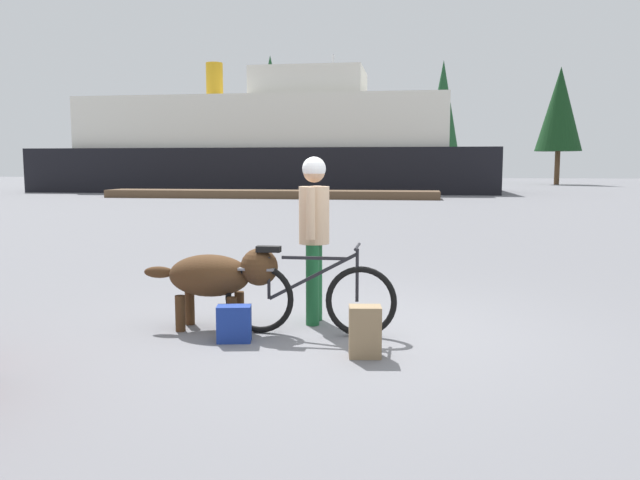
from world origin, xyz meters
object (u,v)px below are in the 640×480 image
at_px(person_cyclist, 314,223).
at_px(backpack, 365,332).
at_px(dog, 219,276).
at_px(handbag_pannier, 234,324).
at_px(ferry_boat, 269,147).
at_px(sailboat_moored, 333,183).
at_px(bicycle, 308,297).

bearing_deg(person_cyclist, backpack, -61.14).
bearing_deg(dog, backpack, -25.27).
bearing_deg(handbag_pannier, person_cyclist, 53.39).
height_order(handbag_pannier, ferry_boat, ferry_boat).
distance_m(dog, ferry_boat, 35.61).
distance_m(handbag_pannier, ferry_boat, 36.12).
relative_size(dog, backpack, 3.12).
xyz_separation_m(person_cyclist, sailboat_moored, (-4.38, 35.60, -0.58)).
xyz_separation_m(bicycle, backpack, (0.61, -0.65, -0.15)).
relative_size(dog, ferry_boat, 0.05).
relative_size(bicycle, dog, 1.22).
relative_size(bicycle, sailboat_moored, 0.19).
bearing_deg(sailboat_moored, bicycle, -83.05).
distance_m(person_cyclist, dog, 1.13).
bearing_deg(bicycle, backpack, -46.59).
xyz_separation_m(person_cyclist, handbag_pannier, (-0.64, -0.85, -0.89)).
relative_size(person_cyclist, ferry_boat, 0.06).
bearing_deg(handbag_pannier, dog, 122.49).
bearing_deg(backpack, sailboat_moored, 97.77).
height_order(backpack, ferry_boat, ferry_boat).
xyz_separation_m(bicycle, dog, (-0.93, 0.08, 0.17)).
bearing_deg(bicycle, handbag_pannier, -151.31).
bearing_deg(person_cyclist, bicycle, -87.92).
xyz_separation_m(dog, backpack, (1.55, -0.73, -0.33)).
height_order(dog, ferry_boat, ferry_boat).
relative_size(bicycle, backpack, 3.79).
height_order(person_cyclist, ferry_boat, ferry_boat).
bearing_deg(ferry_boat, handbag_pannier, -77.49).
distance_m(bicycle, person_cyclist, 0.85).
bearing_deg(ferry_boat, backpack, -75.65).
bearing_deg(dog, sailboat_moored, 95.50).
relative_size(handbag_pannier, sailboat_moored, 0.04).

